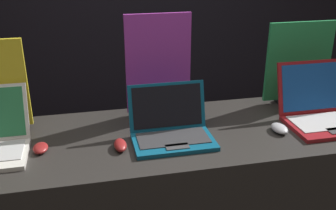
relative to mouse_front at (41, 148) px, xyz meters
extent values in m
ellipsoid|color=maroon|center=(0.00, 0.00, 0.00)|extent=(0.07, 0.10, 0.03)
cube|color=#0F5170|center=(0.59, -0.06, -0.01)|extent=(0.37, 0.23, 0.02)
cube|color=#2D2D30|center=(0.59, -0.05, 0.01)|extent=(0.33, 0.16, 0.00)
cube|color=#3F3F42|center=(0.59, -0.13, 0.01)|extent=(0.10, 0.05, 0.00)
cube|color=#0F5170|center=(0.59, 0.08, 0.11)|extent=(0.37, 0.07, 0.22)
cube|color=black|center=(0.59, 0.07, 0.12)|extent=(0.33, 0.06, 0.19)
ellipsoid|color=maroon|center=(0.35, -0.05, 0.00)|extent=(0.06, 0.11, 0.04)
cube|color=black|center=(0.59, 0.29, 0.00)|extent=(0.19, 0.07, 0.02)
cube|color=purple|center=(0.59, 0.29, 0.26)|extent=(0.34, 0.02, 0.51)
cube|color=maroon|center=(1.39, -0.06, -0.01)|extent=(0.40, 0.28, 0.02)
cube|color=#B7B7B7|center=(1.39, -0.04, 0.01)|extent=(0.35, 0.19, 0.00)
cube|color=maroon|center=(1.39, 0.12, 0.14)|extent=(0.40, 0.10, 0.27)
cube|color=#194C99|center=(1.39, 0.11, 0.14)|extent=(0.36, 0.08, 0.23)
ellipsoid|color=#B2B2B7|center=(1.12, -0.05, 0.00)|extent=(0.07, 0.11, 0.04)
cube|color=black|center=(1.39, 0.29, 0.00)|extent=(0.21, 0.07, 0.02)
cube|color=#268C4C|center=(1.39, 0.29, 0.23)|extent=(0.39, 0.02, 0.44)
camera|label=1|loc=(0.22, -1.61, 0.85)|focal=42.00mm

